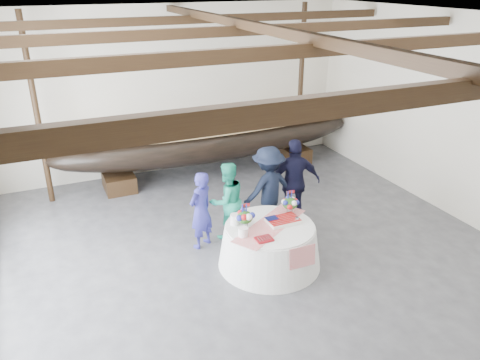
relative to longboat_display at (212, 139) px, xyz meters
name	(u,v)px	position (x,y,z in m)	size (l,w,h in m)	color
floor	(271,278)	(-0.76, -5.09, -1.04)	(10.00, 12.00, 0.01)	#3D3D42
wall_back	(173,91)	(-0.76, 0.91, 1.21)	(10.00, 0.02, 4.50)	silver
ceiling	(279,23)	(-0.76, -5.09, 3.46)	(10.00, 12.00, 0.01)	white
pavilion_structure	(254,50)	(-0.76, -4.23, 2.97)	(9.80, 11.76, 4.50)	black
longboat_display	(212,139)	(0.00, 0.00, 0.00)	(8.66, 1.73, 1.62)	black
banquet_table	(270,245)	(-0.59, -4.65, -0.62)	(1.97, 1.97, 0.84)	silver
tabletop_items	(268,215)	(-0.57, -4.50, -0.05)	(1.84, 1.43, 0.40)	red
guest_woman_blue	(201,210)	(-1.55, -3.49, -0.22)	(0.60, 0.39, 1.64)	navy
guest_woman_teal	(227,201)	(-0.92, -3.34, -0.20)	(0.81, 0.63, 1.68)	#21AE89
guest_man_left	(268,189)	(0.02, -3.37, -0.09)	(1.22, 0.70, 1.89)	black
guest_man_right	(294,182)	(0.67, -3.36, -0.05)	(1.15, 0.48, 1.97)	black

